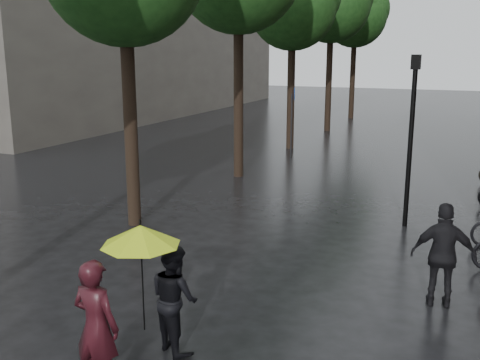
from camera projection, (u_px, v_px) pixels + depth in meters
The scene contains 7 objects.
bg_building at pixel (82, 7), 38.02m from camera, with size 16.00×30.00×14.00m, color #47423D.
person_burgundy at pixel (96, 327), 6.94m from camera, with size 0.64×0.42×1.77m, color black.
person_black at pixel (174, 298), 7.96m from camera, with size 0.77×0.60×1.58m, color black.
lime_umbrella at pixel (141, 235), 7.29m from camera, with size 1.06×1.06×1.56m.
pedestrian_walking at pixel (444, 255), 9.32m from camera, with size 1.05×0.44×1.79m, color black.
lamp_post at pixel (412, 125), 13.24m from camera, with size 0.21×0.21×4.12m.
cycle_sign at pixel (293, 111), 22.30m from camera, with size 0.15×0.50×2.77m.
Camera 1 is at (3.57, -4.19, 4.23)m, focal length 42.00 mm.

